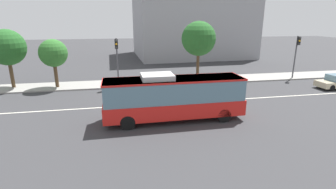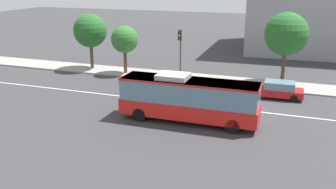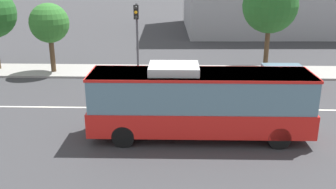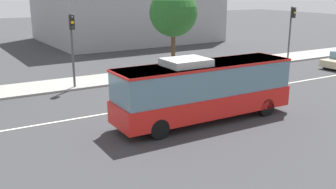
# 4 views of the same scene
# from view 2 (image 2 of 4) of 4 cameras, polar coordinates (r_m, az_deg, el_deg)

# --- Properties ---
(ground_plane) EXTENTS (160.00, 160.00, 0.00)m
(ground_plane) POSITION_cam_2_polar(r_m,az_deg,el_deg) (30.39, 9.91, -2.19)
(ground_plane) COLOR #333335
(sidewalk_kerb) EXTENTS (80.00, 3.65, 0.14)m
(sidewalk_kerb) POSITION_cam_2_polar(r_m,az_deg,el_deg) (37.70, 12.00, 1.69)
(sidewalk_kerb) COLOR gray
(sidewalk_kerb) RESTS_ON ground_plane
(lane_centre_line) EXTENTS (76.00, 0.16, 0.01)m
(lane_centre_line) POSITION_cam_2_polar(r_m,az_deg,el_deg) (30.39, 9.91, -2.18)
(lane_centre_line) COLOR silver
(lane_centre_line) RESTS_ON ground_plane
(transit_bus) EXTENTS (10.02, 2.58, 3.46)m
(transit_bus) POSITION_cam_2_polar(r_m,az_deg,el_deg) (26.93, 3.14, -0.47)
(transit_bus) COLOR red
(transit_bus) RESTS_ON ground_plane
(sedan_red) EXTENTS (4.54, 1.91, 1.46)m
(sedan_red) POSITION_cam_2_polar(r_m,az_deg,el_deg) (33.85, 16.22, 0.71)
(sedan_red) COLOR #B21919
(sedan_red) RESTS_ON ground_plane
(traffic_light_mid_block) EXTENTS (0.33, 0.62, 5.20)m
(traffic_light_mid_block) POSITION_cam_2_polar(r_m,az_deg,el_deg) (36.96, 1.84, 7.32)
(traffic_light_mid_block) COLOR #47474C
(traffic_light_mid_block) RESTS_ON ground_plane
(street_tree_kerbside_left) EXTENTS (3.66, 3.66, 6.17)m
(street_tree_kerbside_left) POSITION_cam_2_polar(r_m,az_deg,el_deg) (42.89, -11.71, 9.41)
(street_tree_kerbside_left) COLOR #4C3823
(street_tree_kerbside_left) RESTS_ON ground_plane
(street_tree_kerbside_centre) EXTENTS (2.85, 2.85, 5.16)m
(street_tree_kerbside_centre) POSITION_cam_2_polar(r_m,az_deg,el_deg) (40.19, -6.59, 8.25)
(street_tree_kerbside_centre) COLOR #4C3823
(street_tree_kerbside_centre) RESTS_ON ground_plane
(street_tree_kerbside_right) EXTENTS (4.12, 4.12, 6.91)m
(street_tree_kerbside_right) POSITION_cam_2_polar(r_m,az_deg,el_deg) (37.81, 17.50, 8.71)
(street_tree_kerbside_right) COLOR #4C3823
(street_tree_kerbside_right) RESTS_ON ground_plane
(office_block_background) EXTENTS (21.68, 17.81, 13.60)m
(office_block_background) POSITION_cam_2_polar(r_m,az_deg,el_deg) (57.90, 23.45, 12.87)
(office_block_background) COLOR #939399
(office_block_background) RESTS_ON ground_plane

